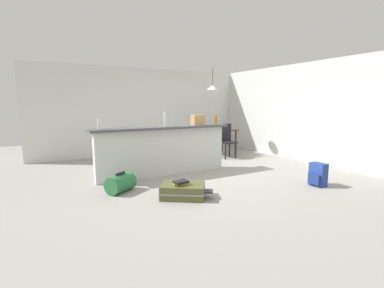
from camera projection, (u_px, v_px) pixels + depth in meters
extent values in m
cube|color=gray|center=(200.00, 175.00, 5.94)|extent=(13.00, 13.00, 0.05)
cube|color=silver|center=(148.00, 111.00, 8.38)|extent=(6.60, 0.10, 2.50)
cube|color=silver|center=(292.00, 112.00, 7.49)|extent=(0.10, 6.00, 2.50)
cube|color=silver|center=(164.00, 152.00, 5.83)|extent=(2.80, 0.20, 0.97)
cube|color=#4C4C51|center=(163.00, 128.00, 5.75)|extent=(2.96, 0.40, 0.05)
cylinder|color=silver|center=(99.00, 124.00, 5.07)|extent=(0.06, 0.06, 0.21)
cylinder|color=silver|center=(165.00, 119.00, 5.73)|extent=(0.06, 0.06, 0.30)
cylinder|color=#9E661E|center=(216.00, 120.00, 6.34)|extent=(0.07, 0.07, 0.21)
cube|color=tan|center=(198.00, 120.00, 6.16)|extent=(0.26, 0.18, 0.22)
cube|color=#4C331E|center=(215.00, 130.00, 8.14)|extent=(1.10, 0.80, 0.04)
cylinder|color=#4C331E|center=(207.00, 145.00, 7.66)|extent=(0.06, 0.06, 0.70)
cylinder|color=#4C331E|center=(236.00, 143.00, 8.14)|extent=(0.06, 0.06, 0.70)
cylinder|color=#4C331E|center=(195.00, 142.00, 8.25)|extent=(0.06, 0.06, 0.70)
cylinder|color=#4C331E|center=(222.00, 140.00, 8.72)|extent=(0.06, 0.06, 0.70)
cube|color=black|center=(228.00, 142.00, 7.64)|extent=(0.44, 0.44, 0.04)
cube|color=black|center=(225.00, 132.00, 7.77)|extent=(0.40, 0.08, 0.48)
cylinder|color=black|center=(225.00, 152.00, 7.47)|extent=(0.04, 0.04, 0.41)
cylinder|color=black|center=(236.00, 151.00, 7.59)|extent=(0.04, 0.04, 0.41)
cylinder|color=black|center=(220.00, 150.00, 7.76)|extent=(0.04, 0.04, 0.41)
cylinder|color=black|center=(230.00, 149.00, 7.88)|extent=(0.04, 0.04, 0.41)
cylinder|color=black|center=(213.00, 76.00, 7.93)|extent=(0.01, 0.01, 0.52)
cone|color=white|center=(213.00, 88.00, 7.98)|extent=(0.34, 0.34, 0.14)
sphere|color=white|center=(213.00, 90.00, 7.99)|extent=(0.07, 0.07, 0.07)
cube|color=#51562D|center=(183.00, 191.00, 4.47)|extent=(0.83, 0.78, 0.22)
cube|color=gray|center=(183.00, 191.00, 4.47)|extent=(0.85, 0.80, 0.02)
cube|color=#2D2D33|center=(209.00, 191.00, 4.44)|extent=(0.22, 0.23, 0.02)
cylinder|color=#286B3D|center=(121.00, 183.00, 4.74)|extent=(0.57, 0.51, 0.30)
cube|color=black|center=(120.00, 174.00, 4.71)|extent=(0.18, 0.13, 0.04)
cube|color=#233D93|center=(318.00, 174.00, 5.10)|extent=(0.19, 0.29, 0.42)
cube|color=navy|center=(314.00, 179.00, 5.05)|extent=(0.07, 0.22, 0.19)
cube|color=black|center=(318.00, 174.00, 5.21)|extent=(0.03, 0.04, 0.36)
cube|color=black|center=(325.00, 176.00, 5.09)|extent=(0.03, 0.04, 0.36)
cube|color=gold|center=(180.00, 183.00, 4.44)|extent=(0.26, 0.22, 0.03)
cube|color=black|center=(181.00, 182.00, 4.40)|extent=(0.24, 0.18, 0.04)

